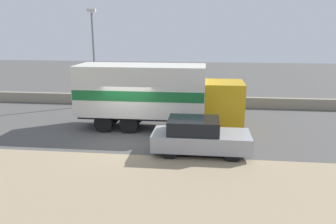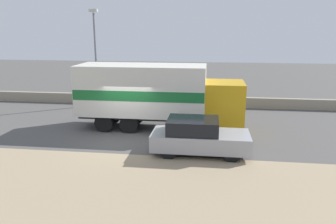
# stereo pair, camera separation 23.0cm
# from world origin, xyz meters

# --- Properties ---
(ground_plane) EXTENTS (80.00, 80.00, 0.00)m
(ground_plane) POSITION_xyz_m (0.00, 0.00, 0.00)
(ground_plane) COLOR #514F4C
(dirt_shoulder_foreground) EXTENTS (60.00, 6.58, 0.04)m
(dirt_shoulder_foreground) POSITION_xyz_m (0.00, -5.13, 0.02)
(dirt_shoulder_foreground) COLOR #9E896B
(dirt_shoulder_foreground) RESTS_ON ground_plane
(stone_wall_backdrop) EXTENTS (60.00, 0.35, 0.72)m
(stone_wall_backdrop) POSITION_xyz_m (0.00, 7.86, 0.36)
(stone_wall_backdrop) COLOR gray
(stone_wall_backdrop) RESTS_ON ground_plane
(street_lamp) EXTENTS (0.56, 0.28, 6.63)m
(street_lamp) POSITION_xyz_m (-3.80, 7.29, 3.86)
(street_lamp) COLOR slate
(street_lamp) RESTS_ON ground_plane
(box_truck) EXTENTS (8.83, 2.53, 3.47)m
(box_truck) POSITION_xyz_m (1.16, 2.26, 1.96)
(box_truck) COLOR gold
(box_truck) RESTS_ON ground_plane
(car_hatchback) EXTENTS (4.20, 1.82, 1.58)m
(car_hatchback) POSITION_xyz_m (3.70, -1.27, 0.79)
(car_hatchback) COLOR #9E9EA3
(car_hatchback) RESTS_ON ground_plane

